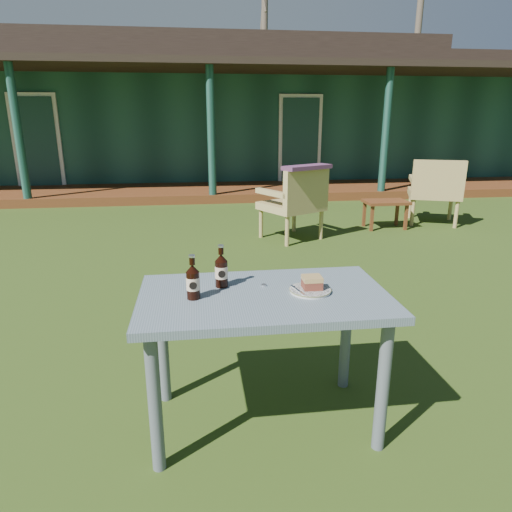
{
  "coord_description": "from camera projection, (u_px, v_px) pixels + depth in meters",
  "views": [
    {
      "loc": [
        -0.31,
        -3.62,
        1.54
      ],
      "look_at": [
        0.0,
        -1.3,
        0.82
      ],
      "focal_mm": 32.0,
      "sensor_mm": 36.0,
      "label": 1
    }
  ],
  "objects": [
    {
      "name": "armchair_left",
      "position": [
        296.0,
        200.0,
        5.81
      ],
      "size": [
        0.91,
        0.89,
        0.92
      ],
      "color": "tan",
      "rests_on": "ground"
    },
    {
      "name": "cola_bottle_near",
      "position": [
        221.0,
        270.0,
        2.27
      ],
      "size": [
        0.06,
        0.07,
        0.22
      ],
      "color": "black",
      "rests_on": "cafe_table"
    },
    {
      "name": "tree_mid",
      "position": [
        265.0,
        42.0,
        20.45
      ],
      "size": [
        0.28,
        0.28,
        9.5
      ],
      "primitive_type": "cylinder",
      "color": "brown",
      "rests_on": "ground"
    },
    {
      "name": "armchair_right",
      "position": [
        435.0,
        188.0,
        6.66
      ],
      "size": [
        0.9,
        0.88,
        0.95
      ],
      "color": "tan",
      "rests_on": "ground"
    },
    {
      "name": "plate",
      "position": [
        310.0,
        290.0,
        2.22
      ],
      "size": [
        0.2,
        0.2,
        0.01
      ],
      "color": "silver",
      "rests_on": "cafe_table"
    },
    {
      "name": "pavilion",
      "position": [
        204.0,
        114.0,
        12.35
      ],
      "size": [
        15.8,
        8.3,
        3.45
      ],
      "color": "#1A4338",
      "rests_on": "ground"
    },
    {
      "name": "floral_throw",
      "position": [
        307.0,
        167.0,
        5.54
      ],
      "size": [
        0.68,
        0.5,
        0.05
      ],
      "primitive_type": "cube",
      "rotation": [
        0.0,
        0.0,
        3.65
      ],
      "color": "#5B3052",
      "rests_on": "armchair_left"
    },
    {
      "name": "ground",
      "position": [
        236.0,
        303.0,
        3.92
      ],
      "size": [
        80.0,
        80.0,
        0.0
      ],
      "primitive_type": "plane",
      "color": "#334916"
    },
    {
      "name": "fork",
      "position": [
        298.0,
        290.0,
        2.2
      ],
      "size": [
        0.05,
        0.14,
        0.0
      ],
      "primitive_type": "cube",
      "rotation": [
        0.0,
        0.0,
        0.26
      ],
      "color": "silver",
      "rests_on": "plate"
    },
    {
      "name": "cola_bottle_far",
      "position": [
        193.0,
        281.0,
        2.12
      ],
      "size": [
        0.06,
        0.07,
        0.21
      ],
      "color": "black",
      "rests_on": "cafe_table"
    },
    {
      "name": "tree_right",
      "position": [
        419.0,
        21.0,
        19.62
      ],
      "size": [
        0.28,
        0.28,
        11.0
      ],
      "primitive_type": "cylinder",
      "color": "brown",
      "rests_on": "ground"
    },
    {
      "name": "cafe_table",
      "position": [
        264.0,
        313.0,
        2.23
      ],
      "size": [
        1.2,
        0.7,
        0.72
      ],
      "color": "slate",
      "rests_on": "ground"
    },
    {
      "name": "bottle_cap",
      "position": [
        264.0,
        285.0,
        2.3
      ],
      "size": [
        0.03,
        0.03,
        0.01
      ],
      "primitive_type": "cylinder",
      "color": "silver",
      "rests_on": "cafe_table"
    },
    {
      "name": "cake_slice",
      "position": [
        312.0,
        282.0,
        2.22
      ],
      "size": [
        0.09,
        0.09,
        0.06
      ],
      "color": "brown",
      "rests_on": "plate"
    },
    {
      "name": "side_table",
      "position": [
        386.0,
        205.0,
        6.47
      ],
      "size": [
        0.6,
        0.4,
        0.4
      ],
      "color": "#5F3117",
      "rests_on": "ground"
    }
  ]
}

